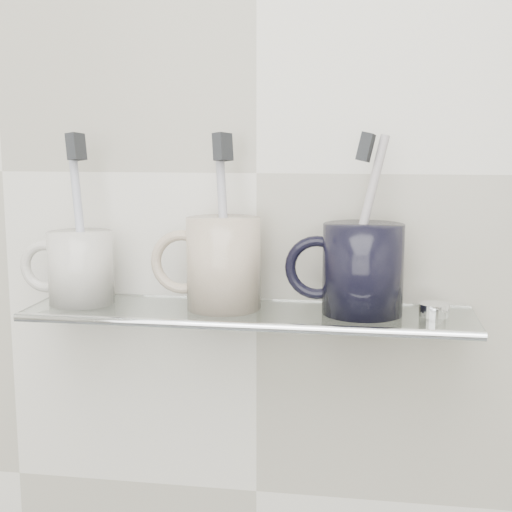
% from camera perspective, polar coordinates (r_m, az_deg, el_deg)
% --- Properties ---
extents(wall_back, '(2.50, 0.00, 2.50)m').
position_cam_1_polar(wall_back, '(0.84, 0.03, 6.65)').
color(wall_back, silver).
rests_on(wall_back, ground).
extents(shelf_glass, '(0.50, 0.12, 0.01)m').
position_cam_1_polar(shelf_glass, '(0.80, -0.66, -4.62)').
color(shelf_glass, silver).
rests_on(shelf_glass, wall_back).
extents(shelf_rail, '(0.50, 0.01, 0.01)m').
position_cam_1_polar(shelf_rail, '(0.75, -1.38, -5.64)').
color(shelf_rail, silver).
rests_on(shelf_rail, shelf_glass).
extents(bracket_left, '(0.02, 0.03, 0.02)m').
position_cam_1_polar(bracket_left, '(0.91, -13.38, -3.96)').
color(bracket_left, silver).
rests_on(bracket_left, wall_back).
extents(bracket_right, '(0.02, 0.03, 0.02)m').
position_cam_1_polar(bracket_right, '(0.84, 14.16, -4.98)').
color(bracket_right, silver).
rests_on(bracket_right, wall_back).
extents(mug_left, '(0.10, 0.10, 0.08)m').
position_cam_1_polar(mug_left, '(0.85, -13.83, -0.90)').
color(mug_left, silver).
rests_on(mug_left, shelf_glass).
extents(mug_left_handle, '(0.06, 0.01, 0.06)m').
position_cam_1_polar(mug_left_handle, '(0.87, -16.48, -0.81)').
color(mug_left_handle, silver).
rests_on(mug_left_handle, mug_left).
extents(toothbrush_left, '(0.03, 0.03, 0.19)m').
position_cam_1_polar(toothbrush_left, '(0.84, -13.98, 3.04)').
color(toothbrush_left, silver).
rests_on(toothbrush_left, mug_left).
extents(bristles_left, '(0.02, 0.03, 0.03)m').
position_cam_1_polar(bristles_left, '(0.84, -14.20, 8.48)').
color(bristles_left, '#242629').
rests_on(bristles_left, toothbrush_left).
extents(mug_center, '(0.11, 0.11, 0.10)m').
position_cam_1_polar(mug_center, '(0.80, -2.61, -0.59)').
color(mug_center, beige).
rests_on(mug_center, shelf_glass).
extents(mug_center_handle, '(0.07, 0.01, 0.07)m').
position_cam_1_polar(mug_center_handle, '(0.81, -5.91, -0.49)').
color(mug_center_handle, beige).
rests_on(mug_center_handle, mug_center).
extents(toothbrush_center, '(0.03, 0.03, 0.19)m').
position_cam_1_polar(toothbrush_center, '(0.79, -2.63, 2.93)').
color(toothbrush_center, '#A3A1B1').
rests_on(toothbrush_center, mug_center).
extents(bristles_center, '(0.02, 0.03, 0.03)m').
position_cam_1_polar(bristles_center, '(0.79, -2.68, 8.71)').
color(bristles_center, '#242629').
rests_on(bristles_center, toothbrush_center).
extents(mug_right, '(0.09, 0.09, 0.10)m').
position_cam_1_polar(mug_right, '(0.78, 8.54, -1.04)').
color(mug_right, black).
rests_on(mug_right, shelf_glass).
extents(mug_right_handle, '(0.07, 0.01, 0.07)m').
position_cam_1_polar(mug_right_handle, '(0.79, 4.90, -0.94)').
color(mug_right_handle, black).
rests_on(mug_right_handle, mug_right).
extents(toothbrush_right, '(0.05, 0.02, 0.19)m').
position_cam_1_polar(toothbrush_right, '(0.78, 8.63, 2.70)').
color(toothbrush_right, '#C1AFAC').
rests_on(toothbrush_right, mug_right).
extents(bristles_right, '(0.02, 0.03, 0.03)m').
position_cam_1_polar(bristles_right, '(0.77, 8.78, 8.60)').
color(bristles_right, '#242629').
rests_on(bristles_right, toothbrush_right).
extents(chrome_cap, '(0.03, 0.03, 0.01)m').
position_cam_1_polar(chrome_cap, '(0.80, 14.06, -4.19)').
color(chrome_cap, silver).
rests_on(chrome_cap, shelf_glass).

